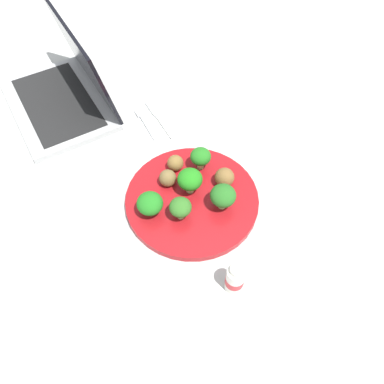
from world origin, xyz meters
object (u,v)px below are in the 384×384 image
Objects in this scene: broccoli_floret_center at (201,157)px; fork at (146,121)px; meatball_far_rim at (175,163)px; napkin at (154,123)px; broccoli_floret_back_left at (223,196)px; plate at (192,200)px; meatball_center at (168,178)px; knife at (159,117)px; broccoli_floret_mid_right at (180,207)px; broccoli_floret_back_right at (150,204)px; broccoli_floret_far_rim at (190,180)px; laptop at (65,91)px; yogurt_bottle at (235,279)px; meatball_near_rim at (225,178)px.

fork is (0.20, 0.04, -0.04)m from broccoli_floret_center.
meatball_far_rim is at bearing 178.01° from fork.
broccoli_floret_back_left is at bearing -177.40° from napkin.
meatball_center is (0.06, 0.03, 0.03)m from plate.
meatball_center is 0.22m from knife.
broccoli_floret_mid_right is 1.44× the size of meatball_far_rim.
broccoli_floret_mid_right is at bearing -127.71° from broccoli_floret_back_right.
broccoli_floret_mid_right is 0.30× the size of napkin.
broccoli_floret_back_left is 1.08× the size of broccoli_floret_center.
laptop reaches higher than broccoli_floret_far_rim.
knife is at bearing -10.51° from plate.
broccoli_floret_mid_right is at bearing 125.20° from plate.
fork is (0.29, -0.05, -0.04)m from broccoli_floret_mid_right.
broccoli_floret_far_rim is 0.80× the size of yogurt_bottle.
knife is at bearing -10.13° from broccoli_floret_far_rim.
broccoli_floret_back_right is 0.22m from yogurt_bottle.
meatball_near_rim is at bearing -93.49° from broccoli_floret_back_right.
broccoli_floret_mid_right reaches higher than knife.
knife is (-0.00, -0.04, -0.00)m from fork.
yogurt_bottle is (-0.29, 0.03, 0.00)m from meatball_far_rim.
napkin is at bearing -6.74° from yogurt_bottle.
yogurt_bottle reaches higher than knife.
broccoli_floret_center is at bearing -6.07° from broccoli_floret_back_left.
broccoli_floret_center is 0.45× the size of fork.
broccoli_floret_mid_right is 0.16× the size of laptop.
fork is at bearing -10.61° from broccoli_floret_mid_right.
fork is at bearing -10.93° from meatball_center.
broccoli_floret_back_right is 0.42m from laptop.
meatball_center is 0.26× the size of knife.
broccoli_floret_mid_right reaches higher than napkin.
fork is at bearing 12.28° from broccoli_floret_center.
broccoli_floret_mid_right is at bearing 77.69° from broccoli_floret_back_left.
meatball_center is (0.05, -0.06, -0.01)m from broccoli_floret_back_right.
broccoli_floret_far_rim is 1.12× the size of broccoli_floret_back_right.
meatball_far_rim is (0.09, -0.01, 0.03)m from plate.
broccoli_floret_back_left is 0.51m from laptop.
broccoli_floret_back_right is at bearing 153.82° from napkin.
broccoli_floret_far_rim is 0.18× the size of laptop.
broccoli_floret_center is 0.37× the size of knife.
yogurt_bottle is (-0.20, 0.02, 0.03)m from plate.
broccoli_floret_back_right is at bearing 96.38° from broccoli_floret_far_rim.
meatball_far_rim is 0.17m from napkin.
laptop is (0.16, 0.14, 0.03)m from fork.
plate is at bearing -94.78° from broccoli_floret_back_right.
plate is 4.69× the size of broccoli_floret_far_rim.
napkin is 0.24m from laptop.
broccoli_floret_far_rim reaches higher than broccoli_floret_mid_right.
meatball_near_rim is at bearing -169.39° from napkin.
fork is at bearing -2.71° from plate.
broccoli_floret_back_left reaches higher than meatball_far_rim.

